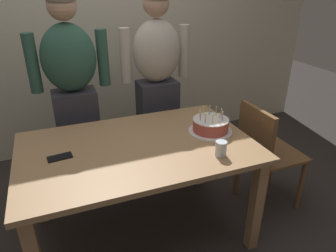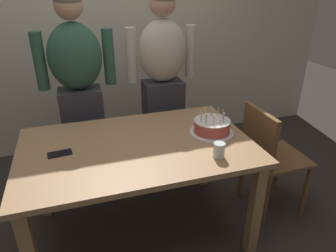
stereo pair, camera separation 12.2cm
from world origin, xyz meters
The scene contains 9 objects.
ground_plane centered at (0.00, 0.00, 0.00)m, with size 10.00×10.00×0.00m, color #332D2B.
back_wall centered at (0.00, 1.55, 1.30)m, with size 5.20×0.10×2.60m, color beige.
dining_table centered at (0.00, 0.00, 0.64)m, with size 1.50×0.96×0.74m.
birthday_cake centered at (0.53, 0.00, 0.79)m, with size 0.31×0.31×0.17m.
water_glass_near centered at (0.44, -0.31, 0.79)m, with size 0.07×0.07×0.09m, color silver.
cell_phone centered at (-0.48, 0.02, 0.74)m, with size 0.14×0.07×0.01m, color black.
person_man_bearded centered at (-0.31, 0.72, 0.87)m, with size 0.61×0.27×1.66m.
person_woman_cardigan centered at (0.40, 0.72, 0.87)m, with size 0.61×0.27×1.66m.
dining_chair centered at (1.00, -0.03, 0.52)m, with size 0.42×0.42×0.87m.
Camera 1 is at (-0.46, -1.71, 1.71)m, focal length 32.99 mm.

